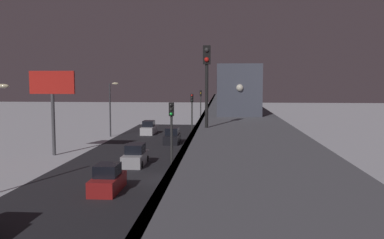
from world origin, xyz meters
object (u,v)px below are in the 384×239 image
(traffic_light_far, at_px, (201,104))
(traffic_light_near, at_px, (171,135))
(sedan_silver, at_px, (135,156))
(traffic_light_mid, at_px, (192,114))
(sedan_black, at_px, (172,137))
(sedan_red, at_px, (108,180))
(sedan_white, at_px, (149,129))
(commercial_billboard, at_px, (52,91))
(subway_train, at_px, (230,84))
(rail_signal, at_px, (207,72))

(traffic_light_far, bearing_deg, traffic_light_near, 90.00)
(sedan_silver, bearing_deg, traffic_light_mid, 61.11)
(sedan_black, height_order, traffic_light_far, traffic_light_far)
(sedan_black, distance_m, traffic_light_far, 14.33)
(traffic_light_near, bearing_deg, sedan_red, -10.59)
(sedan_silver, bearing_deg, sedan_red, -90.00)
(traffic_light_mid, bearing_deg, traffic_light_near, 90.00)
(sedan_black, distance_m, traffic_light_mid, 6.90)
(sedan_black, relative_size, traffic_light_near, 0.68)
(sedan_red, bearing_deg, sedan_white, 94.96)
(traffic_light_near, xyz_separation_m, commercial_billboard, (14.36, -14.74, 2.63))
(sedan_white, distance_m, commercial_billboard, 20.56)
(sedan_white, distance_m, traffic_light_mid, 16.49)
(sedan_silver, xyz_separation_m, traffic_light_mid, (-4.70, -8.52, 3.41))
(subway_train, xyz_separation_m, traffic_light_far, (4.50, -1.91, -3.13))
(subway_train, distance_m, traffic_light_mid, 17.83)
(traffic_light_near, bearing_deg, traffic_light_far, -90.00)
(subway_train, relative_size, sedan_white, 16.32)
(sedan_white, bearing_deg, subway_train, -167.39)
(sedan_silver, bearing_deg, traffic_light_near, -65.61)
(sedan_white, bearing_deg, rail_signal, 104.07)
(sedan_black, xyz_separation_m, traffic_light_near, (-2.90, 24.14, 3.40))
(rail_signal, height_order, commercial_billboard, rail_signal)
(sedan_white, distance_m, traffic_light_near, 34.17)
(sedan_black, bearing_deg, traffic_light_mid, -61.15)
(sedan_red, height_order, commercial_billboard, commercial_billboard)
(sedan_black, bearing_deg, traffic_light_near, -83.15)
(sedan_black, relative_size, traffic_light_far, 0.68)
(rail_signal, xyz_separation_m, commercial_billboard, (17.00, -22.05, -1.45))
(sedan_red, bearing_deg, commercial_billboard, 124.87)
(rail_signal, relative_size, sedan_silver, 0.88)
(sedan_black, bearing_deg, sedan_red, -94.42)
(subway_train, distance_m, commercial_billboard, 28.31)
(sedan_white, distance_m, sedan_black, 10.12)
(sedan_red, relative_size, traffic_light_near, 0.65)
(sedan_black, relative_size, traffic_light_mid, 0.68)
(traffic_light_mid, bearing_deg, rail_signal, 95.76)
(sedan_red, relative_size, traffic_light_mid, 0.65)
(sedan_white, bearing_deg, commercial_billboard, 69.57)
(rail_signal, bearing_deg, sedan_silver, -67.45)
(rail_signal, distance_m, traffic_light_mid, 26.64)
(sedan_black, bearing_deg, rail_signal, -80.01)
(sedan_black, bearing_deg, sedan_white, 117.02)
(rail_signal, distance_m, sedan_silver, 20.55)
(sedan_silver, xyz_separation_m, sedan_black, (-1.80, -13.78, 0.01))
(traffic_light_mid, bearing_deg, traffic_light_far, -90.00)
(sedan_red, xyz_separation_m, traffic_light_mid, (-4.70, -18.00, 3.40))
(subway_train, height_order, sedan_silver, subway_train)
(sedan_silver, bearing_deg, sedan_white, 97.00)
(subway_train, distance_m, rail_signal, 43.21)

